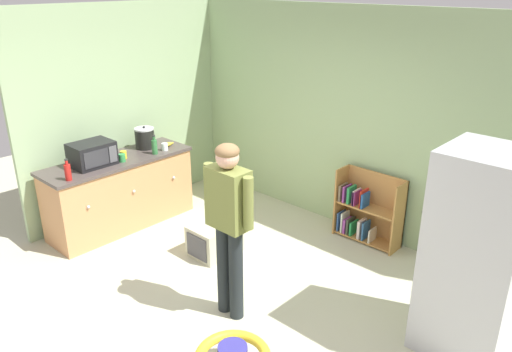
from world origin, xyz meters
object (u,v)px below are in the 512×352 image
at_px(microwave, 92,154).
at_px(crock_pot, 145,138).
at_px(yellow_cup, 123,155).
at_px(green_cup, 122,158).
at_px(refrigerator, 476,256).
at_px(green_glass_bottle, 155,146).
at_px(banana_bunch, 169,144).
at_px(pet_carrier, 215,239).
at_px(white_cup, 165,147).
at_px(kitchen_counter, 120,192).
at_px(blue_cup, 108,151).
at_px(ketchup_bottle, 68,172).
at_px(standing_person, 229,216).
at_px(bookshelf, 366,211).

xyz_separation_m(microwave, crock_pot, (-0.09, 0.80, -0.01)).
distance_m(yellow_cup, green_cup, 0.11).
bearing_deg(refrigerator, yellow_cup, -171.08).
height_order(refrigerator, green_glass_bottle, refrigerator).
relative_size(crock_pot, banana_bunch, 1.90).
height_order(pet_carrier, crock_pot, crock_pot).
relative_size(green_glass_bottle, white_cup, 2.59).
relative_size(kitchen_counter, blue_cup, 19.59).
relative_size(kitchen_counter, pet_carrier, 3.37).
height_order(pet_carrier, ketchup_bottle, ketchup_bottle).
relative_size(microwave, blue_cup, 5.05).
distance_m(banana_bunch, white_cup, 0.18).
bearing_deg(microwave, standing_person, -0.52).
bearing_deg(crock_pot, microwave, -83.89).
xyz_separation_m(refrigerator, standing_person, (-1.78, -1.03, 0.13)).
xyz_separation_m(pet_carrier, white_cup, (-1.21, 0.28, 0.77)).
relative_size(bookshelf, yellow_cup, 8.95).
xyz_separation_m(standing_person, blue_cup, (-2.52, 0.34, -0.07)).
relative_size(pet_carrier, microwave, 1.15).
bearing_deg(crock_pot, green_cup, -65.28).
relative_size(kitchen_counter, banana_bunch, 11.93).
relative_size(banana_bunch, ketchup_bottle, 0.63).
bearing_deg(ketchup_bottle, pet_carrier, 42.36).
xyz_separation_m(standing_person, banana_bunch, (-2.25, 1.08, -0.09)).
height_order(ketchup_bottle, yellow_cup, ketchup_bottle).
xyz_separation_m(bookshelf, banana_bunch, (-2.40, -1.04, 0.56)).
xyz_separation_m(crock_pot, white_cup, (0.27, 0.11, -0.09)).
xyz_separation_m(standing_person, crock_pot, (-2.41, 0.82, 0.02)).
bearing_deg(pet_carrier, yellow_cup, -169.09).
bearing_deg(yellow_cup, bookshelf, 35.58).
bearing_deg(standing_person, blue_cup, 172.32).
relative_size(banana_bunch, green_cup, 1.64).
bearing_deg(standing_person, bookshelf, 85.97).
height_order(standing_person, ketchup_bottle, standing_person).
distance_m(microwave, banana_bunch, 1.07).
bearing_deg(crock_pot, banana_bunch, 57.81).
distance_m(kitchen_counter, refrigerator, 4.18).
bearing_deg(banana_bunch, kitchen_counter, -95.29).
relative_size(crock_pot, yellow_cup, 3.11).
bearing_deg(crock_pot, bookshelf, 26.94).
height_order(bookshelf, crock_pot, crock_pot).
distance_m(kitchen_counter, green_cup, 0.51).
height_order(banana_bunch, white_cup, white_cup).
bearing_deg(ketchup_bottle, standing_person, 11.00).
height_order(crock_pot, blue_cup, crock_pot).
bearing_deg(pet_carrier, green_cup, -165.18).
height_order(refrigerator, yellow_cup, refrigerator).
distance_m(kitchen_counter, bookshelf, 3.05).
bearing_deg(crock_pot, refrigerator, 2.87).
relative_size(bookshelf, microwave, 1.77).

